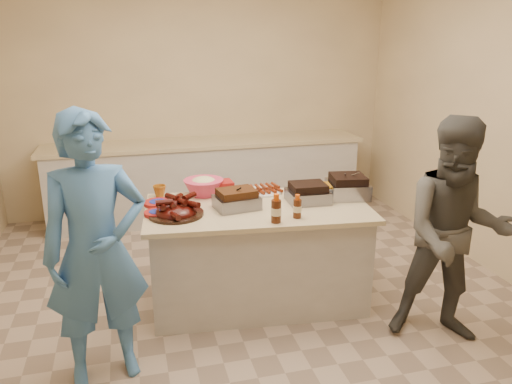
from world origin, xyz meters
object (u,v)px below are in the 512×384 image
object	(u,v)px
rib_platter	(176,215)
plastic_cup	(160,197)
island	(258,300)
bbq_bottle_a	(276,222)
mustard_bottle	(239,203)
guest_blue	(109,372)
guest_gray	(442,335)
roasting_pan	(347,197)
coleslaw_bowl	(204,195)
bbq_bottle_b	(297,218)

from	to	relation	value
rib_platter	plastic_cup	bearing A→B (deg)	99.91
island	rib_platter	xyz separation A→B (m)	(-0.62, -0.04, 0.80)
bbq_bottle_a	mustard_bottle	size ratio (longest dim) A/B	1.75
guest_blue	guest_gray	size ratio (longest dim) A/B	1.07
roasting_pan	guest_gray	distance (m)	1.24
coleslaw_bowl	guest_gray	bearing A→B (deg)	-38.65
rib_platter	bbq_bottle_a	distance (m)	0.73
bbq_bottle_a	guest_gray	size ratio (longest dim) A/B	0.13
guest_gray	rib_platter	bearing A→B (deg)	179.32
island	bbq_bottle_b	bearing A→B (deg)	-49.74
island	coleslaw_bowl	world-z (taller)	coleslaw_bowl
bbq_bottle_a	coleslaw_bowl	bearing A→B (deg)	117.74
guest_gray	plastic_cup	bearing A→B (deg)	169.17
rib_platter	plastic_cup	world-z (taller)	rib_platter
mustard_bottle	plastic_cup	size ratio (longest dim) A/B	1.14
plastic_cup	guest_blue	bearing A→B (deg)	-112.83
roasting_pan	bbq_bottle_a	world-z (taller)	bbq_bottle_a
roasting_pan	island	bearing A→B (deg)	-167.51
bbq_bottle_b	guest_gray	xyz separation A→B (m)	(0.94, -0.51, -0.80)
coleslaw_bowl	plastic_cup	size ratio (longest dim) A/B	3.12
mustard_bottle	bbq_bottle_b	bearing A→B (deg)	-52.19
bbq_bottle_a	guest_gray	world-z (taller)	bbq_bottle_a
bbq_bottle_b	mustard_bottle	size ratio (longest dim) A/B	1.46
bbq_bottle_a	guest_blue	bearing A→B (deg)	-166.82
mustard_bottle	coleslaw_bowl	bearing A→B (deg)	130.91
rib_platter	coleslaw_bowl	xyz separation A→B (m)	(0.27, 0.42, 0.00)
guest_gray	roasting_pan	bearing A→B (deg)	137.37
roasting_pan	bbq_bottle_a	xyz separation A→B (m)	(-0.72, -0.40, 0.00)
bbq_bottle_a	bbq_bottle_b	size ratio (longest dim) A/B	1.20
roasting_pan	coleslaw_bowl	xyz separation A→B (m)	(-1.12, 0.34, 0.00)
mustard_bottle	guest_blue	world-z (taller)	mustard_bottle
bbq_bottle_a	bbq_bottle_b	xyz separation A→B (m)	(0.17, 0.05, 0.00)
coleslaw_bowl	rib_platter	bearing A→B (deg)	-122.57
plastic_cup	guest_blue	world-z (taller)	plastic_cup
coleslaw_bowl	guest_blue	bearing A→B (deg)	-128.07
island	bbq_bottle_a	distance (m)	0.88
bbq_bottle_b	plastic_cup	distance (m)	1.18
rib_platter	bbq_bottle_a	xyz separation A→B (m)	(0.66, -0.32, 0.00)
bbq_bottle_b	mustard_bottle	xyz separation A→B (m)	(-0.33, 0.42, 0.00)
mustard_bottle	guest_gray	bearing A→B (deg)	-36.28
bbq_bottle_b	guest_blue	distance (m)	1.62
coleslaw_bowl	island	bearing A→B (deg)	-47.50
island	rib_platter	distance (m)	1.02
bbq_bottle_a	island	bearing A→B (deg)	96.00
island	coleslaw_bowl	size ratio (longest dim) A/B	5.23
island	guest_blue	xyz separation A→B (m)	(-1.15, -0.64, 0.00)
rib_platter	roasting_pan	xyz separation A→B (m)	(1.39, 0.08, 0.00)
coleslaw_bowl	bbq_bottle_a	size ratio (longest dim) A/B	1.57
roasting_pan	mustard_bottle	bearing A→B (deg)	-175.36
rib_platter	coleslaw_bowl	distance (m)	0.50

